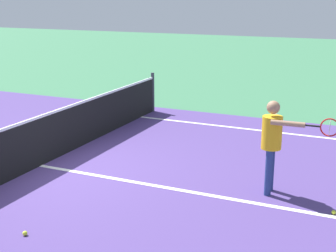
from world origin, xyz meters
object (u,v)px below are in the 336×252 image
(tennis_ball_near_net, at_px, (25,233))
(net, at_px, (39,141))
(tennis_ball_mid_court, at_px, (334,212))
(player_near, at_px, (273,137))

(tennis_ball_near_net, bearing_deg, net, 34.46)
(tennis_ball_mid_court, xyz_separation_m, tennis_ball_near_net, (-2.38, 3.71, 0.00))
(player_near, relative_size, tennis_ball_mid_court, 23.21)
(tennis_ball_mid_court, bearing_deg, tennis_ball_near_net, 122.69)
(tennis_ball_near_net, bearing_deg, tennis_ball_mid_court, -57.31)
(net, xyz_separation_m, tennis_ball_mid_court, (0.09, -5.27, -0.46))
(net, distance_m, tennis_ball_mid_court, 5.30)
(net, distance_m, player_near, 4.30)
(net, height_order, tennis_ball_near_net, net)
(player_near, bearing_deg, tennis_ball_near_net, 136.22)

